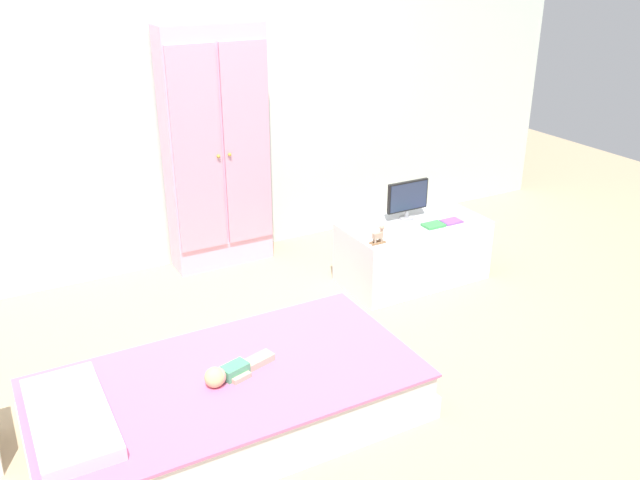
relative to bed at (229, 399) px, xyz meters
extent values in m
cube|color=tan|center=(0.54, 0.34, -0.14)|extent=(10.00, 10.00, 0.02)
cube|color=silver|center=(0.54, 1.91, 1.22)|extent=(6.40, 0.05, 2.70)
cube|color=white|center=(0.00, 0.00, -0.07)|extent=(1.84, 0.96, 0.12)
cube|color=silver|center=(0.00, 0.00, 0.05)|extent=(1.80, 0.92, 0.12)
cube|color=pink|center=(0.00, 0.00, 0.12)|extent=(1.83, 0.95, 0.02)
cube|color=silver|center=(-0.72, 0.00, 0.16)|extent=(0.32, 0.69, 0.06)
cube|color=#4CA375|center=(0.04, -0.01, 0.16)|extent=(0.15, 0.11, 0.06)
cube|color=#DBB293|center=(0.17, 0.05, 0.15)|extent=(0.16, 0.08, 0.04)
cube|color=#DBB293|center=(0.18, 0.02, 0.15)|extent=(0.16, 0.08, 0.04)
cube|color=#DBB293|center=(0.02, 0.04, 0.14)|extent=(0.10, 0.05, 0.03)
cube|color=#DBB293|center=(0.05, -0.06, 0.14)|extent=(0.10, 0.05, 0.03)
sphere|color=#DBB293|center=(-0.07, -0.04, 0.17)|extent=(0.09, 0.09, 0.09)
sphere|color=#E0C67F|center=(-0.08, -0.04, 0.18)|extent=(0.10, 0.10, 0.10)
cube|color=#EFADCC|center=(0.64, 1.75, 0.72)|extent=(0.71, 0.24, 1.70)
cube|color=#D298B3|center=(0.46, 1.62, 0.77)|extent=(0.33, 0.02, 1.39)
cube|color=#D298B3|center=(0.81, 1.62, 0.77)|extent=(0.33, 0.02, 1.39)
sphere|color=gold|center=(0.60, 1.60, 0.72)|extent=(0.02, 0.02, 0.02)
sphere|color=gold|center=(0.68, 1.60, 0.72)|extent=(0.02, 0.02, 0.02)
cube|color=silver|center=(1.69, 0.84, 0.09)|extent=(0.98, 0.51, 0.43)
cylinder|color=#99999E|center=(1.69, 0.93, 0.31)|extent=(0.10, 0.10, 0.01)
cylinder|color=#99999E|center=(1.69, 0.93, 0.34)|extent=(0.02, 0.02, 0.05)
cube|color=black|center=(1.69, 0.93, 0.46)|extent=(0.31, 0.02, 0.21)
cube|color=#28334C|center=(1.69, 0.91, 0.46)|extent=(0.29, 0.01, 0.19)
cube|color=#8E6642|center=(1.28, 0.68, 0.31)|extent=(0.10, 0.01, 0.01)
cube|color=#8E6642|center=(1.28, 0.65, 0.31)|extent=(0.10, 0.01, 0.01)
cube|color=tan|center=(1.28, 0.66, 0.35)|extent=(0.07, 0.03, 0.04)
cylinder|color=tan|center=(1.30, 0.67, 0.32)|extent=(0.01, 0.01, 0.02)
cylinder|color=tan|center=(1.30, 0.65, 0.32)|extent=(0.01, 0.01, 0.02)
cylinder|color=tan|center=(1.26, 0.67, 0.32)|extent=(0.01, 0.01, 0.02)
cylinder|color=tan|center=(1.26, 0.65, 0.32)|extent=(0.01, 0.01, 0.02)
cylinder|color=tan|center=(1.31, 0.66, 0.38)|extent=(0.02, 0.02, 0.02)
sphere|color=tan|center=(1.31, 0.66, 0.40)|extent=(0.03, 0.03, 0.03)
cube|color=#429E51|center=(1.76, 0.72, 0.31)|extent=(0.14, 0.10, 0.02)
cube|color=#8E51B2|center=(1.91, 0.72, 0.31)|extent=(0.14, 0.10, 0.01)
camera|label=1|loc=(-0.90, -2.57, 2.02)|focal=37.85mm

